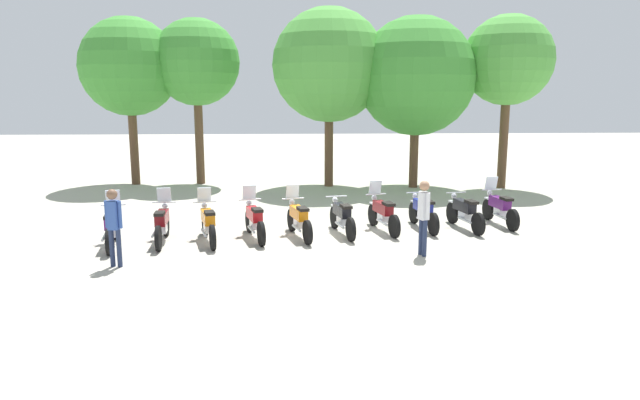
# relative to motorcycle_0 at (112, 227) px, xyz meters

# --- Properties ---
(ground_plane) EXTENTS (80.00, 80.00, 0.00)m
(ground_plane) POSITION_rel_motorcycle_0_xyz_m (5.36, 0.88, -0.52)
(ground_plane) COLOR #ADA899
(motorcycle_0) EXTENTS (0.68, 2.17, 1.37)m
(motorcycle_0) POSITION_rel_motorcycle_0_xyz_m (0.00, 0.00, 0.00)
(motorcycle_0) COLOR black
(motorcycle_0) RESTS_ON ground_plane
(motorcycle_1) EXTENTS (0.62, 2.19, 1.37)m
(motorcycle_1) POSITION_rel_motorcycle_0_xyz_m (1.19, 0.31, 0.00)
(motorcycle_1) COLOR black
(motorcycle_1) RESTS_ON ground_plane
(motorcycle_2) EXTENTS (0.80, 2.14, 1.37)m
(motorcycle_2) POSITION_rel_motorcycle_0_xyz_m (2.37, 0.33, 0.00)
(motorcycle_2) COLOR black
(motorcycle_2) RESTS_ON ground_plane
(motorcycle_3) EXTENTS (0.81, 2.14, 1.37)m
(motorcycle_3) POSITION_rel_motorcycle_0_xyz_m (3.56, 0.64, 0.00)
(motorcycle_3) COLOR black
(motorcycle_3) RESTS_ON ground_plane
(motorcycle_4) EXTENTS (0.80, 2.14, 1.37)m
(motorcycle_4) POSITION_rel_motorcycle_0_xyz_m (4.75, 0.73, 0.00)
(motorcycle_4) COLOR black
(motorcycle_4) RESTS_ON ground_plane
(motorcycle_5) EXTENTS (0.71, 2.16, 0.99)m
(motorcycle_5) POSITION_rel_motorcycle_0_xyz_m (5.94, 1.00, -0.01)
(motorcycle_5) COLOR black
(motorcycle_5) RESTS_ON ground_plane
(motorcycle_6) EXTENTS (0.75, 2.15, 1.37)m
(motorcycle_6) POSITION_rel_motorcycle_0_xyz_m (7.13, 1.31, 0.00)
(motorcycle_6) COLOR black
(motorcycle_6) RESTS_ON ground_plane
(motorcycle_7) EXTENTS (0.62, 2.18, 0.99)m
(motorcycle_7) POSITION_rel_motorcycle_0_xyz_m (8.32, 1.52, -0.01)
(motorcycle_7) COLOR black
(motorcycle_7) RESTS_ON ground_plane
(motorcycle_8) EXTENTS (0.67, 2.17, 0.99)m
(motorcycle_8) POSITION_rel_motorcycle_0_xyz_m (9.51, 1.46, -0.01)
(motorcycle_8) COLOR black
(motorcycle_8) RESTS_ON ground_plane
(motorcycle_9) EXTENTS (0.62, 2.19, 1.37)m
(motorcycle_9) POSITION_rel_motorcycle_0_xyz_m (10.70, 1.92, 0.00)
(motorcycle_9) COLOR black
(motorcycle_9) RESTS_ON ground_plane
(person_0) EXTENTS (0.30, 0.40, 1.82)m
(person_0) POSITION_rel_motorcycle_0_xyz_m (7.71, -1.18, 0.56)
(person_0) COLOR #232D4C
(person_0) RESTS_ON ground_plane
(person_1) EXTENTS (0.41, 0.28, 1.77)m
(person_1) POSITION_rel_motorcycle_0_xyz_m (0.62, -1.77, 0.53)
(person_1) COLOR #232D4C
(person_1) RESTS_ON ground_plane
(tree_0) EXTENTS (4.07, 4.07, 6.97)m
(tree_0) POSITION_rel_motorcycle_0_xyz_m (-2.14, 10.28, 4.40)
(tree_0) COLOR brown
(tree_0) RESTS_ON ground_plane
(tree_1) EXTENTS (3.62, 3.62, 6.93)m
(tree_1) POSITION_rel_motorcycle_0_xyz_m (0.61, 10.35, 4.58)
(tree_1) COLOR brown
(tree_1) RESTS_ON ground_plane
(tree_2) EXTENTS (4.61, 4.61, 7.28)m
(tree_2) POSITION_rel_motorcycle_0_xyz_m (6.11, 9.37, 4.44)
(tree_2) COLOR brown
(tree_2) RESTS_ON ground_plane
(tree_3) EXTENTS (4.77, 4.77, 6.91)m
(tree_3) POSITION_rel_motorcycle_0_xyz_m (9.60, 8.93, 4.00)
(tree_3) COLOR brown
(tree_3) RESTS_ON ground_plane
(tree_4) EXTENTS (3.58, 3.58, 6.94)m
(tree_4) POSITION_rel_motorcycle_0_xyz_m (13.20, 8.60, 4.60)
(tree_4) COLOR brown
(tree_4) RESTS_ON ground_plane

